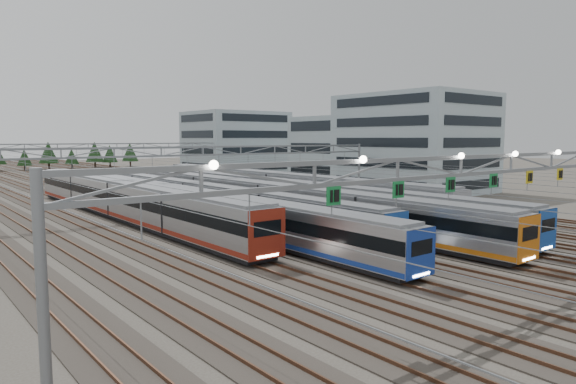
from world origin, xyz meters
TOP-DOWN VIEW (x-y plane):
  - ground at (0.00, 0.00)m, footprint 400.00×400.00m
  - track_bed at (0.00, 100.00)m, footprint 54.00×260.00m
  - train_a at (-11.25, 38.00)m, footprint 3.13×53.96m
  - train_b at (-6.75, 35.41)m, footprint 2.70×67.57m
  - train_c at (-2.25, 38.70)m, footprint 2.65×62.97m
  - train_d at (2.25, 29.38)m, footprint 2.85×59.61m
  - train_e at (6.75, 27.91)m, footprint 2.80×54.93m
  - train_f at (11.25, 40.01)m, footprint 3.05×58.99m
  - gantry_near at (-0.05, -0.12)m, footprint 56.36×0.61m
  - gantry_mid at (0.00, 40.00)m, footprint 56.36×0.36m
  - gantry_far at (0.00, 85.00)m, footprint 56.36×0.36m
  - depot_bldg_south at (38.93, 37.73)m, footprint 18.00×22.00m
  - depot_bldg_mid at (43.75, 61.32)m, footprint 14.00×16.00m
  - depot_bldg_north at (38.63, 92.58)m, footprint 22.00×18.00m

SIDE VIEW (x-z plane):
  - ground at x=0.00m, z-range 0.00..0.00m
  - track_bed at x=0.00m, z-range -1.22..4.20m
  - train_c at x=-2.25m, z-range 0.25..3.70m
  - train_b at x=-6.75m, z-range 0.25..3.77m
  - train_e at x=6.75m, z-range 0.25..3.89m
  - train_d at x=2.25m, z-range 0.25..3.96m
  - train_f at x=11.25m, z-range 0.25..4.23m
  - train_a at x=-11.25m, z-range 0.25..4.34m
  - gantry_mid at x=0.00m, z-range 2.39..10.39m
  - gantry_far at x=0.00m, z-range 2.39..10.39m
  - depot_bldg_mid at x=43.75m, z-range 0.00..13.32m
  - gantry_near at x=-0.05m, z-range 3.05..11.13m
  - depot_bldg_north at x=38.63m, z-range 0.00..15.38m
  - depot_bldg_south at x=38.93m, z-range 0.00..16.14m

